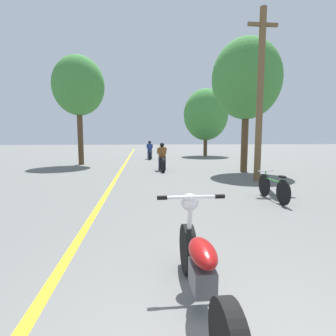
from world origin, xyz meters
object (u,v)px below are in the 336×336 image
object	(u,v)px
utility_pole	(260,94)
roadside_tree_right_near	(247,79)
motorcycle_foreground	(201,268)
motorcycle_rider_lead	(162,160)
motorcycle_rider_far	(150,152)
bicycle_parked	(273,188)
roadside_tree_left	(78,86)
roadside_tree_right_far	(206,115)

from	to	relation	value
utility_pole	roadside_tree_right_near	world-z (taller)	utility_pole
motorcycle_foreground	motorcycle_rider_lead	world-z (taller)	motorcycle_rider_lead
motorcycle_rider_far	bicycle_parked	world-z (taller)	motorcycle_rider_far
utility_pole	roadside_tree_right_near	distance (m)	2.89
utility_pole	roadside_tree_left	size ratio (longest dim) A/B	0.97
utility_pole	motorcycle_rider_lead	size ratio (longest dim) A/B	2.99
utility_pole	motorcycle_foreground	size ratio (longest dim) A/B	2.98
utility_pole	roadside_tree_right_far	bearing A→B (deg)	84.40
roadside_tree_right_far	motorcycle_rider_lead	xyz separation A→B (m)	(-4.65, -9.88, -3.09)
motorcycle_rider_far	bicycle_parked	size ratio (longest dim) A/B	1.28
motorcycle_foreground	motorcycle_rider_far	bearing A→B (deg)	89.71
motorcycle_rider_far	roadside_tree_right_near	bearing A→B (deg)	-62.03
motorcycle_foreground	motorcycle_rider_lead	xyz separation A→B (m)	(0.48, 10.69, 0.12)
roadside_tree_right_far	bicycle_parked	size ratio (longest dim) A/B	3.64
utility_pole	roadside_tree_right_near	xyz separation A→B (m)	(0.53, 2.62, 1.11)
roadside_tree_right_near	motorcycle_rider_lead	bearing A→B (deg)	166.23
motorcycle_foreground	motorcycle_rider_far	xyz separation A→B (m)	(0.09, 17.74, 0.13)
bicycle_parked	motorcycle_foreground	bearing A→B (deg)	-125.02
utility_pole	roadside_tree_right_far	size ratio (longest dim) A/B	1.06
roadside_tree_right_near	roadside_tree_right_far	world-z (taller)	roadside_tree_right_near
motorcycle_foreground	motorcycle_rider_lead	distance (m)	10.70
roadside_tree_right_near	bicycle_parked	distance (m)	7.08
motorcycle_rider_lead	motorcycle_rider_far	size ratio (longest dim) A/B	1.01
roadside_tree_left	bicycle_parked	xyz separation A→B (m)	(7.04, -9.93, -4.30)
motorcycle_foreground	bicycle_parked	xyz separation A→B (m)	(2.86, 4.07, -0.06)
utility_pole	motorcycle_foreground	world-z (taller)	utility_pole
roadside_tree_left	bicycle_parked	size ratio (longest dim) A/B	3.97
utility_pole	roadside_tree_left	distance (m)	10.64
motorcycle_foreground	roadside_tree_left	bearing A→B (deg)	106.65
utility_pole	motorcycle_foreground	bearing A→B (deg)	-118.11
motorcycle_foreground	bicycle_parked	world-z (taller)	motorcycle_foreground
roadside_tree_right_near	motorcycle_foreground	size ratio (longest dim) A/B	2.96
roadside_tree_left	motorcycle_rider_lead	distance (m)	7.05
roadside_tree_right_far	roadside_tree_left	distance (m)	11.44
roadside_tree_left	motorcycle_rider_lead	bearing A→B (deg)	-35.37
utility_pole	motorcycle_rider_lead	world-z (taller)	utility_pole
roadside_tree_right_near	motorcycle_rider_far	xyz separation A→B (m)	(-4.25, 8.00, -3.77)
roadside_tree_right_far	roadside_tree_left	size ratio (longest dim) A/B	0.92
motorcycle_foreground	utility_pole	bearing A→B (deg)	61.89
motorcycle_foreground	motorcycle_rider_lead	size ratio (longest dim) A/B	1.00
roadside_tree_right_far	motorcycle_foreground	world-z (taller)	roadside_tree_right_far
bicycle_parked	motorcycle_rider_far	bearing A→B (deg)	101.44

